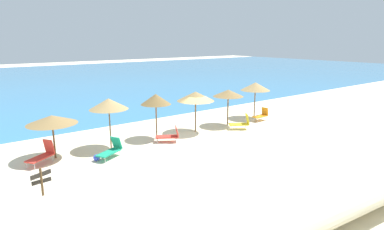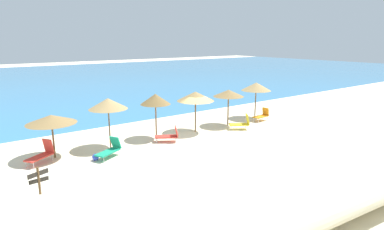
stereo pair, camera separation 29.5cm
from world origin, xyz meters
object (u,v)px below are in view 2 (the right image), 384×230
Objects in this scene: beach_umbrella_3 at (195,96)px; beach_ball at (96,157)px; beach_umbrella_5 at (256,87)px; lounge_chair_4 at (42,154)px; beach_umbrella_0 at (51,119)px; beach_umbrella_4 at (229,93)px; lounge_chair_3 at (262,115)px; lounge_chair_1 at (169,135)px; wooden_signpost at (39,182)px; lounge_chair_2 at (241,123)px; beach_umbrella_1 at (108,104)px; beach_umbrella_2 at (155,99)px; lounge_chair_0 at (110,149)px.

beach_umbrella_3 is 7.94× the size of beach_ball.
lounge_chair_4 is (-16.17, -0.31, -2.08)m from beach_umbrella_5.
beach_umbrella_4 is at bearing -2.50° from beach_umbrella_0.
beach_umbrella_3 is 2.06× the size of lounge_chair_3.
beach_ball is at bearing 127.46° from lounge_chair_1.
wooden_signpost is at bearing 134.79° from lounge_chair_4.
beach_umbrella_4 reaches higher than beach_umbrella_0.
beach_umbrella_4 is (2.98, -0.04, -0.07)m from beach_umbrella_3.
beach_umbrella_3 is 2.98m from beach_umbrella_4.
wooden_signpost is 4.69m from beach_ball.
beach_umbrella_5 is 4.35m from lounge_chair_2.
beach_umbrella_3 reaches higher than beach_umbrella_4.
lounge_chair_3 is at bearing -10.81° from beach_umbrella_4.
beach_umbrella_2 is (3.14, 0.06, -0.09)m from beach_umbrella_1.
lounge_chair_2 is at bearing -89.20° from beach_umbrella_4.
beach_umbrella_3 is 11.83m from wooden_signpost.
beach_umbrella_1 reaches higher than beach_umbrella_3.
beach_umbrella_0 is 1.83m from lounge_chair_4.
wooden_signpost is at bearing 135.18° from lounge_chair_2.
lounge_chair_4 is at bearing -177.31° from beach_umbrella_1.
lounge_chair_0 is 4.64× the size of beach_ball.
beach_umbrella_0 is 0.97× the size of beach_umbrella_4.
lounge_chair_3 is at bearing 2.65° from beach_ball.
beach_umbrella_4 is at bearing -110.47° from lounge_chair_0.
beach_umbrella_3 is at bearing 1.28° from wooden_signpost.
beach_umbrella_4 is 1.77× the size of wooden_signpost.
lounge_chair_0 is 1.20× the size of lounge_chair_3.
beach_umbrella_3 is 1.80× the size of lounge_chair_4.
beach_umbrella_2 reaches higher than lounge_chair_1.
lounge_chair_0 is at bearing 121.53° from lounge_chair_2.
beach_umbrella_3 is 1.86× the size of wooden_signpost.
beach_umbrella_0 is at bearing 27.39° from lounge_chair_0.
beach_umbrella_1 is 3.15m from beach_umbrella_2.
beach_umbrella_2 is at bearing 173.88° from beach_umbrella_3.
beach_umbrella_5 is 2.36m from lounge_chair_3.
beach_umbrella_2 is at bearing -179.54° from beach_umbrella_5.
beach_umbrella_3 is 6.41m from lounge_chair_3.
lounge_chair_4 reaches higher than lounge_chair_0.
beach_ball is at bearing -173.40° from beach_umbrella_4.
lounge_chair_0 is (-6.68, -1.23, -2.04)m from beach_umbrella_3.
lounge_chair_0 is 0.87m from beach_ball.
beach_ball is (-10.51, 0.19, -0.29)m from lounge_chair_2.
wooden_signpost is (-4.15, -3.25, 0.47)m from lounge_chair_0.
lounge_chair_0 is at bearing -172.90° from beach_umbrella_5.
lounge_chair_3 is (15.18, -1.12, -1.67)m from beach_umbrella_0.
beach_umbrella_1 reaches higher than beach_umbrella_2.
beach_umbrella_5 is at bearing -5.37° from wooden_signpost.
beach_umbrella_1 reaches higher than beach_umbrella_5.
wooden_signpost is (-16.88, -3.86, 0.46)m from lounge_chair_3.
lounge_chair_2 is 3.16m from lounge_chair_3.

